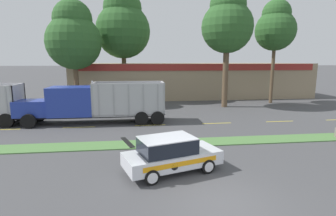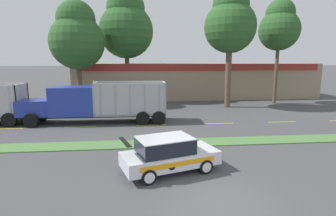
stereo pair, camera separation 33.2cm
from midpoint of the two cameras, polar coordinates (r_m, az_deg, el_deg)
The scene contains 14 objects.
ground_plane at distance 9.99m, azimuth 11.64°, elevation -19.74°, with size 600.00×600.00×0.00m, color #474749.
grass_verge at distance 16.20m, azimuth 4.27°, elevation -7.53°, with size 120.00×1.60×0.06m, color #517F42.
centre_line_2 at distance 22.86m, azimuth -31.41°, elevation -3.85°, with size 2.40×0.14×0.01m, color yellow.
centre_line_3 at distance 21.08m, azimuth -18.04°, elevation -3.91°, with size 2.40×0.14×0.01m, color yellow.
centre_line_4 at distance 20.61m, azimuth -3.18°, elevation -3.73°, with size 2.40×0.14×0.01m, color yellow.
centre_line_5 at distance 21.53m, azimuth 11.35°, elevation -3.32°, with size 2.40×0.14×0.01m, color yellow.
centre_line_6 at distance 23.67m, azimuth 23.96°, elevation -2.79°, with size 2.40×0.14×0.01m, color yellow.
dump_truck_mid at distance 22.01m, azimuth -17.42°, elevation 0.90°, with size 11.57×2.62×3.48m.
rally_car at distance 11.95m, azimuth 0.90°, elevation -9.96°, with size 4.67×3.05×1.66m.
store_building_backdrop at distance 39.05m, azimuth 5.65°, elevation 6.26°, with size 31.92×12.10×4.65m.
tree_behind_left at distance 33.90m, azimuth -8.82°, elevation 17.29°, with size 6.63×6.63×13.55m.
tree_behind_centre at distance 30.68m, azimuth -18.92°, elevation 14.48°, with size 5.85×5.85×11.36m.
tree_behind_right at distance 29.32m, azimuth 13.74°, elevation 17.71°, with size 5.39×5.39×12.51m.
tree_behind_far_right at distance 33.66m, azimuth 23.36°, elevation 16.02°, with size 4.59×4.59×11.87m.
Camera 2 is at (-2.57, -8.25, 4.94)m, focal length 28.00 mm.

